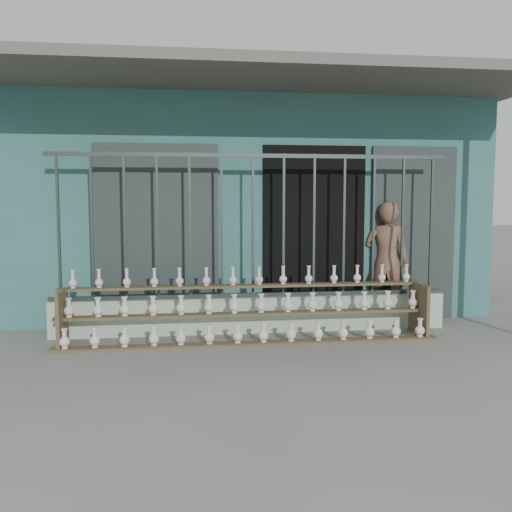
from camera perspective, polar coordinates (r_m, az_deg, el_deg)
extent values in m
plane|color=slate|center=(6.08, 1.28, -10.35)|extent=(60.00, 60.00, 0.00)
cube|color=#306560|center=(10.11, -2.50, 5.21)|extent=(7.00, 5.00, 3.20)
cube|color=black|center=(7.82, 5.75, 2.13)|extent=(1.40, 0.12, 2.40)
cube|color=#202B2A|center=(7.57, -9.84, 1.96)|extent=(1.60, 0.08, 2.40)
cube|color=#202B2A|center=(8.22, 15.36, 2.13)|extent=(1.20, 0.08, 2.40)
cube|color=#59544C|center=(7.18, -0.22, 17.49)|extent=(7.40, 2.00, 0.12)
cube|color=#B5CBAE|center=(7.28, -0.32, -5.85)|extent=(5.00, 0.20, 0.45)
cube|color=#283330|center=(7.23, -19.16, 2.75)|extent=(0.03, 0.03, 1.80)
cube|color=#283330|center=(7.16, -16.09, 2.82)|extent=(0.03, 0.03, 1.80)
cube|color=#283330|center=(7.11, -12.96, 2.88)|extent=(0.03, 0.03, 1.80)
cube|color=#283330|center=(7.08, -9.80, 2.93)|extent=(0.03, 0.03, 1.80)
cube|color=#283330|center=(7.08, -6.63, 2.97)|extent=(0.03, 0.03, 1.80)
cube|color=#283330|center=(7.10, -3.46, 3.01)|extent=(0.03, 0.03, 1.80)
cube|color=#283330|center=(7.14, -0.32, 3.03)|extent=(0.03, 0.03, 1.80)
cube|color=#283330|center=(7.20, 2.78, 3.05)|extent=(0.03, 0.03, 1.80)
cube|color=#283330|center=(7.28, 5.81, 3.05)|extent=(0.03, 0.03, 1.80)
cube|color=#283330|center=(7.38, 8.78, 3.05)|extent=(0.03, 0.03, 1.80)
cube|color=#283330|center=(7.50, 11.65, 3.04)|extent=(0.03, 0.03, 1.80)
cube|color=#283330|center=(7.64, 14.43, 3.03)|extent=(0.03, 0.03, 1.80)
cube|color=#283330|center=(7.79, 17.10, 3.00)|extent=(0.03, 0.03, 1.80)
cube|color=#283330|center=(7.15, -0.32, 10.01)|extent=(5.00, 0.04, 0.05)
cube|color=#283330|center=(7.23, -0.32, -3.91)|extent=(5.00, 0.04, 0.05)
cube|color=brown|center=(6.68, -0.54, -8.74)|extent=(4.50, 0.18, 0.03)
cube|color=brown|center=(6.86, -0.81, -5.80)|extent=(4.50, 0.18, 0.03)
cube|color=brown|center=(7.05, -1.05, -3.01)|extent=(4.50, 0.18, 0.03)
cube|color=brown|center=(6.94, -18.82, -5.92)|extent=(0.04, 0.55, 0.64)
cube|color=brown|center=(7.42, 15.98, -5.10)|extent=(0.04, 0.55, 0.64)
imported|color=brown|center=(8.01, 12.93, -0.56)|extent=(0.72, 0.61, 1.66)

